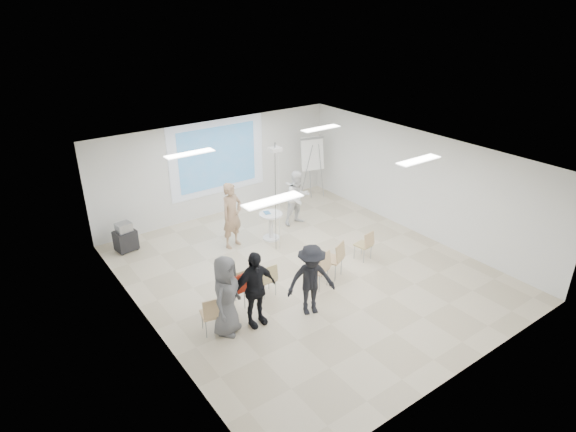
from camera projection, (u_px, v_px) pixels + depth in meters
floor at (306, 273)px, 12.21m from camera, size 8.00×9.00×0.10m
ceiling at (309, 156)px, 10.91m from camera, size 8.00×9.00×0.10m
wall_back at (217, 168)px, 14.91m from camera, size 8.00×0.10×3.00m
wall_left at (144, 269)px, 9.41m from camera, size 0.10×9.00×3.00m
wall_right at (419, 183)px, 13.71m from camera, size 0.10×9.00×3.00m
projection_halo at (218, 157)px, 14.72m from camera, size 3.20×0.01×2.30m
projection_image at (218, 157)px, 14.71m from camera, size 2.60×0.01×1.90m
pedestal_table at (271, 224)px, 13.63m from camera, size 0.79×0.79×0.82m
player_left at (232, 211)px, 13.01m from camera, size 0.88×0.71×2.10m
player_right at (298, 195)px, 14.36m from camera, size 0.91×0.73×1.87m
controller_left at (232, 195)px, 13.15m from camera, size 0.06×0.11×0.04m
controller_right at (288, 184)px, 14.31m from camera, size 0.04×0.12×0.04m
chair_far_left at (212, 312)px, 9.76m from camera, size 0.50×0.52×0.88m
chair_left_mid at (234, 287)px, 10.48m from camera, size 0.48×0.52×0.99m
chair_left_inner at (268, 278)px, 11.02m from camera, size 0.41×0.44×0.83m
chair_center at (320, 267)px, 11.29m from camera, size 0.59×0.61×0.97m
chair_right_inner at (335, 257)px, 11.73m from camera, size 0.60×0.62×0.96m
chair_right_far at (366, 243)px, 12.54m from camera, size 0.44×0.47×0.82m
red_jacket at (237, 285)px, 10.33m from camera, size 0.47×0.13×0.44m
laptop at (266, 277)px, 11.10m from camera, size 0.32×0.24×0.02m
audience_left at (254, 284)px, 9.87m from camera, size 1.15×0.69×1.96m
audience_mid at (311, 276)px, 10.25m from camera, size 1.37×1.04×1.88m
audience_outer at (226, 291)px, 9.64m from camera, size 1.14×1.08×1.95m
flipchart_easel at (312, 154)px, 15.88m from camera, size 0.90×0.70×2.14m
av_cart at (125, 238)px, 13.05m from camera, size 0.61×0.52×0.82m
ceiling_projector at (275, 154)px, 12.21m from camera, size 0.30×0.25×3.00m
fluor_panel_nw at (190, 154)px, 11.36m from camera, size 1.20×0.30×0.02m
fluor_panel_ne at (321, 128)px, 13.48m from camera, size 1.20×0.30×0.02m
fluor_panel_sw at (273, 200)px, 8.78m from camera, size 1.20×0.30×0.02m
fluor_panel_se at (419, 160)px, 10.90m from camera, size 1.20×0.30×0.02m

